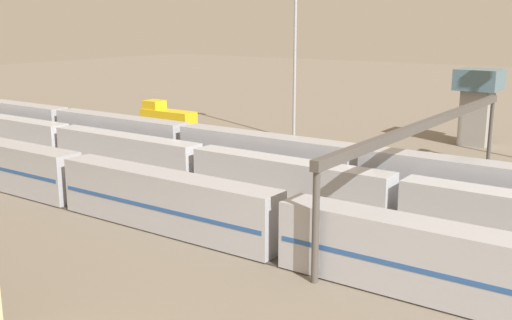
{
  "coord_description": "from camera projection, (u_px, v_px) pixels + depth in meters",
  "views": [
    {
      "loc": [
        -36.01,
        56.97,
        17.86
      ],
      "look_at": [
        2.84,
        1.95,
        2.5
      ],
      "focal_mm": 42.92,
      "sensor_mm": 36.0,
      "label": 1
    }
  ],
  "objects": [
    {
      "name": "track_bed_0",
      "position": [
        363.0,
        151.0,
        85.51
      ],
      "size": [
        140.0,
        2.8,
        0.12
      ],
      "primitive_type": "cube",
      "color": "#4C443D",
      "rests_on": "ground_plane"
    },
    {
      "name": "track_bed_7",
      "position": [
        201.0,
        214.0,
        57.63
      ],
      "size": [
        140.0,
        2.8,
        0.12
      ],
      "primitive_type": "cube",
      "color": "#4C443D",
      "rests_on": "ground_plane"
    },
    {
      "name": "light_mast_2",
      "position": [
        295.0,
        28.0,
        90.72
      ],
      "size": [
        2.8,
        0.7,
        26.19
      ],
      "color": "#9EA0A5",
      "rests_on": "ground_plane"
    },
    {
      "name": "signal_gantry",
      "position": [
        431.0,
        128.0,
        58.64
      ],
      "size": [
        0.7,
        45.0,
        8.8
      ],
      "color": "#4C4742",
      "rests_on": "ground_plane"
    },
    {
      "name": "train_on_track_5",
      "position": [
        276.0,
        175.0,
        64.06
      ],
      "size": [
        114.8,
        3.0,
        4.4
      ],
      "color": "#1E6B9E",
      "rests_on": "ground_plane"
    },
    {
      "name": "track_bed_5",
      "position": [
        261.0,
        191.0,
        65.6
      ],
      "size": [
        140.0,
        2.8,
        0.12
      ],
      "primitive_type": "cube",
      "color": "#4C443D",
      "rests_on": "ground_plane"
    },
    {
      "name": "track_bed_2",
      "position": [
        329.0,
        165.0,
        77.54
      ],
      "size": [
        140.0,
        2.8,
        0.12
      ],
      "primitive_type": "cube",
      "color": "#4C443D",
      "rests_on": "ground_plane"
    },
    {
      "name": "ground_plane",
      "position": [
        286.0,
        181.0,
        69.59
      ],
      "size": [
        400.0,
        400.0,
        0.0
      ],
      "primitive_type": "plane",
      "color": "#756B5B"
    },
    {
      "name": "track_bed_1",
      "position": [
        347.0,
        157.0,
        81.52
      ],
      "size": [
        140.0,
        2.8,
        0.12
      ],
      "primitive_type": "cube",
      "color": "#3D3833",
      "rests_on": "ground_plane"
    },
    {
      "name": "train_on_track_1",
      "position": [
        167.0,
        120.0,
        99.37
      ],
      "size": [
        10.0,
        3.0,
        5.0
      ],
      "color": "gold",
      "rests_on": "ground_plane"
    },
    {
      "name": "control_tower",
      "position": [
        478.0,
        100.0,
        88.83
      ],
      "size": [
        6.0,
        6.0,
        11.11
      ],
      "color": "gray",
      "rests_on": "ground_plane"
    },
    {
      "name": "train_on_track_4",
      "position": [
        263.0,
        156.0,
        70.8
      ],
      "size": [
        119.8,
        3.06,
        5.0
      ],
      "color": "#A8AAB2",
      "rests_on": "ground_plane"
    },
    {
      "name": "track_bed_4",
      "position": [
        286.0,
        181.0,
        69.58
      ],
      "size": [
        140.0,
        2.8,
        0.12
      ],
      "primitive_type": "cube",
      "color": "#4C443D",
      "rests_on": "ground_plane"
    },
    {
      "name": "train_on_track_8",
      "position": [
        165.0,
        201.0,
        52.93
      ],
      "size": [
        119.8,
        3.06,
        5.0
      ],
      "color": "#A8AAB2",
      "rests_on": "ground_plane"
    },
    {
      "name": "track_bed_3",
      "position": [
        309.0,
        172.0,
        73.56
      ],
      "size": [
        140.0,
        2.8,
        0.12
      ],
      "primitive_type": "cube",
      "color": "#3D3833",
      "rests_on": "ground_plane"
    },
    {
      "name": "track_bed_6",
      "position": [
        233.0,
        202.0,
        61.61
      ],
      "size": [
        140.0,
        2.8,
        0.12
      ],
      "primitive_type": "cube",
      "color": "#3D3833",
      "rests_on": "ground_plane"
    },
    {
      "name": "track_bed_8",
      "position": [
        164.0,
        229.0,
        53.65
      ],
      "size": [
        140.0,
        2.8,
        0.12
      ],
      "primitive_type": "cube",
      "color": "#3D3833",
      "rests_on": "ground_plane"
    }
  ]
}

